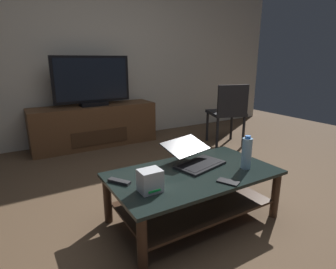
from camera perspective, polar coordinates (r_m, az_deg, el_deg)
ground_plane at (r=2.22m, az=8.49°, el=-16.29°), size 7.68×7.68×0.00m
back_wall at (r=4.16m, az=-14.41°, el=18.32°), size 6.40×0.12×2.80m
coffee_table at (r=2.03m, az=5.30°, el=-10.87°), size 1.21×0.68×0.38m
media_cabinet at (r=3.89m, az=-15.09°, el=1.84°), size 1.66×0.46×0.56m
television at (r=3.78m, az=-15.63°, el=10.55°), size 1.01×0.20×0.65m
dining_chair at (r=3.79m, az=12.51°, el=4.89°), size 0.56×0.56×0.85m
laptop at (r=2.11m, az=5.51°, el=-4.75°), size 0.45×0.45×0.17m
router_box at (r=1.69m, az=-3.78°, el=-9.64°), size 0.14×0.12×0.14m
water_bottle_near at (r=2.08m, az=16.18°, el=-3.76°), size 0.07×0.07×0.25m
cell_phone at (r=1.86m, az=12.51°, el=-9.68°), size 0.12×0.16×0.01m
tv_remote at (r=1.91m, az=-2.09°, el=-8.39°), size 0.12×0.16×0.02m
soundbar_remote at (r=1.84m, az=-10.20°, el=-9.69°), size 0.12×0.16×0.02m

